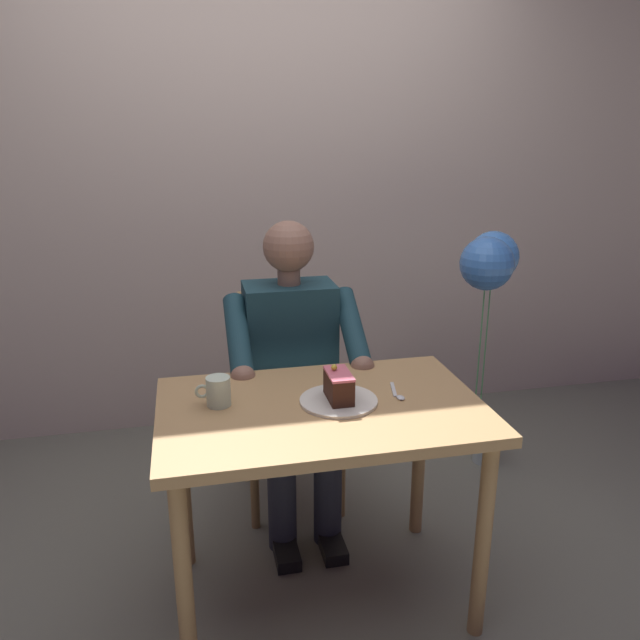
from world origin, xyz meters
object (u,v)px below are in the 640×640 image
object	(u,v)px
cake_slice	(339,386)
dining_table	(321,433)
coffee_cup	(218,391)
seated_person	(294,371)
dessert_spoon	(397,394)
balloon_display	(489,282)
chair	(287,387)

from	to	relation	value
cake_slice	dining_table	bearing A→B (deg)	6.96
dining_table	coffee_cup	distance (m)	0.36
seated_person	coffee_cup	distance (m)	0.57
dessert_spoon	balloon_display	world-z (taller)	balloon_display
seated_person	balloon_display	distance (m)	1.00
chair	balloon_display	xyz separation A→B (m)	(-0.94, -0.05, 0.41)
dessert_spoon	balloon_display	distance (m)	1.00
seated_person	cake_slice	bearing A→B (deg)	96.53
seated_person	dessert_spoon	world-z (taller)	seated_person
dining_table	cake_slice	distance (m)	0.17
dining_table	balloon_display	size ratio (longest dim) A/B	0.91
chair	coffee_cup	xyz separation A→B (m)	(0.32, 0.62, 0.28)
cake_slice	coffee_cup	distance (m)	0.38
dining_table	dessert_spoon	distance (m)	0.28
dining_table	chair	bearing A→B (deg)	-90.00
coffee_cup	balloon_display	size ratio (longest dim) A/B	0.10
dessert_spoon	coffee_cup	bearing A→B (deg)	-4.82
seated_person	cake_slice	distance (m)	0.53
dining_table	dessert_spoon	world-z (taller)	dessert_spoon
dining_table	chair	distance (m)	0.70
balloon_display	dessert_spoon	bearing A→B (deg)	46.44
dining_table	cake_slice	size ratio (longest dim) A/B	7.50
cake_slice	balloon_display	xyz separation A→B (m)	(-0.88, -0.73, 0.11)
chair	dessert_spoon	size ratio (longest dim) A/B	6.30
chair	coffee_cup	world-z (taller)	chair
chair	cake_slice	xyz separation A→B (m)	(-0.06, 0.68, 0.29)
chair	balloon_display	size ratio (longest dim) A/B	0.80
chair	coffee_cup	bearing A→B (deg)	62.74
seated_person	coffee_cup	size ratio (longest dim) A/B	11.01
chair	seated_person	xyz separation A→B (m)	(0.00, 0.17, 0.14)
chair	coffee_cup	distance (m)	0.75
dining_table	chair	world-z (taller)	chair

